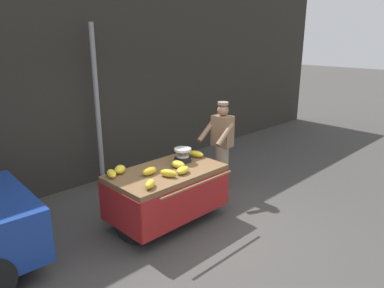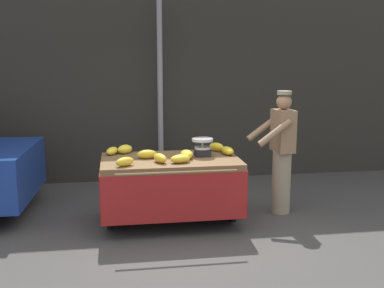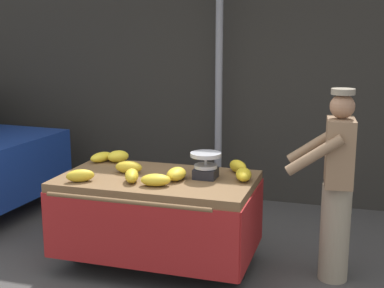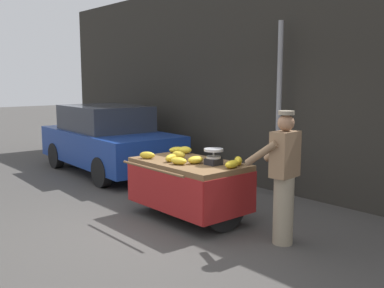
{
  "view_description": "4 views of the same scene",
  "coord_description": "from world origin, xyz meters",
  "px_view_note": "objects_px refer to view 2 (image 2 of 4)",
  "views": [
    {
      "loc": [
        -3.46,
        -3.27,
        2.89
      ],
      "look_at": [
        0.45,
        0.69,
        1.19
      ],
      "focal_mm": 33.72,
      "sensor_mm": 36.0,
      "label": 1
    },
    {
      "loc": [
        -0.75,
        -5.34,
        2.22
      ],
      "look_at": [
        0.18,
        0.65,
        1.08
      ],
      "focal_mm": 45.16,
      "sensor_mm": 36.0,
      "label": 2
    },
    {
      "loc": [
        1.58,
        -3.66,
        2.18
      ],
      "look_at": [
        0.27,
        0.6,
        1.23
      ],
      "focal_mm": 49.57,
      "sensor_mm": 36.0,
      "label": 3
    },
    {
      "loc": [
        4.88,
        -3.53,
        2.1
      ],
      "look_at": [
        0.08,
        0.61,
        1.17
      ],
      "focal_mm": 41.48,
      "sensor_mm": 36.0,
      "label": 4
    }
  ],
  "objects_px": {
    "banana_bunch_0": "(125,162)",
    "banana_bunch_7": "(125,149)",
    "banana_bunch_1": "(160,158)",
    "banana_bunch_5": "(180,159)",
    "street_pole": "(160,94)",
    "banana_bunch_3": "(227,151)",
    "banana_bunch_8": "(147,154)",
    "vendor_person": "(281,152)",
    "banana_bunch_4": "(112,151)",
    "banana_bunch_6": "(216,147)",
    "banana_bunch_2": "(187,154)",
    "weighing_scale": "(202,147)",
    "banana_cart": "(171,176)"
  },
  "relations": [
    {
      "from": "banana_bunch_8",
      "to": "vendor_person",
      "type": "distance_m",
      "value": 1.88
    },
    {
      "from": "banana_bunch_5",
      "to": "banana_bunch_6",
      "type": "bearing_deg",
      "value": 46.69
    },
    {
      "from": "banana_bunch_2",
      "to": "banana_bunch_4",
      "type": "xyz_separation_m",
      "value": [
        -0.95,
        0.42,
        -0.01
      ]
    },
    {
      "from": "banana_bunch_2",
      "to": "banana_bunch_7",
      "type": "distance_m",
      "value": 0.9
    },
    {
      "from": "banana_bunch_6",
      "to": "weighing_scale",
      "type": "bearing_deg",
      "value": -133.08
    },
    {
      "from": "banana_bunch_1",
      "to": "banana_bunch_5",
      "type": "distance_m",
      "value": 0.25
    },
    {
      "from": "weighing_scale",
      "to": "banana_bunch_8",
      "type": "xyz_separation_m",
      "value": [
        -0.73,
        -0.05,
        -0.06
      ]
    },
    {
      "from": "banana_bunch_8",
      "to": "banana_bunch_7",
      "type": "bearing_deg",
      "value": 127.42
    },
    {
      "from": "banana_bunch_6",
      "to": "banana_bunch_8",
      "type": "bearing_deg",
      "value": -162.35
    },
    {
      "from": "banana_bunch_1",
      "to": "banana_bunch_7",
      "type": "height_order",
      "value": "banana_bunch_7"
    },
    {
      "from": "banana_bunch_6",
      "to": "banana_bunch_8",
      "type": "xyz_separation_m",
      "value": [
        -0.97,
        -0.31,
        -0.0
      ]
    },
    {
      "from": "banana_cart",
      "to": "banana_bunch_6",
      "type": "relative_size",
      "value": 7.7
    },
    {
      "from": "banana_bunch_5",
      "to": "banana_bunch_7",
      "type": "height_order",
      "value": "banana_bunch_7"
    },
    {
      "from": "weighing_scale",
      "to": "vendor_person",
      "type": "relative_size",
      "value": 0.16
    },
    {
      "from": "street_pole",
      "to": "banana_bunch_6",
      "type": "height_order",
      "value": "street_pole"
    },
    {
      "from": "banana_bunch_7",
      "to": "banana_bunch_8",
      "type": "height_order",
      "value": "banana_bunch_7"
    },
    {
      "from": "banana_bunch_6",
      "to": "street_pole",
      "type": "bearing_deg",
      "value": 110.24
    },
    {
      "from": "banana_cart",
      "to": "banana_bunch_4",
      "type": "relative_size",
      "value": 6.57
    },
    {
      "from": "weighing_scale",
      "to": "banana_bunch_3",
      "type": "relative_size",
      "value": 1.02
    },
    {
      "from": "banana_bunch_2",
      "to": "banana_bunch_6",
      "type": "xyz_separation_m",
      "value": [
        0.47,
        0.4,
        0.0
      ]
    },
    {
      "from": "banana_bunch_6",
      "to": "banana_bunch_7",
      "type": "relative_size",
      "value": 1.07
    },
    {
      "from": "banana_bunch_1",
      "to": "banana_bunch_8",
      "type": "distance_m",
      "value": 0.3
    },
    {
      "from": "banana_bunch_5",
      "to": "banana_cart",
      "type": "bearing_deg",
      "value": 108.02
    },
    {
      "from": "banana_bunch_1",
      "to": "banana_bunch_3",
      "type": "height_order",
      "value": "banana_bunch_1"
    },
    {
      "from": "street_pole",
      "to": "banana_bunch_3",
      "type": "distance_m",
      "value": 2.13
    },
    {
      "from": "banana_bunch_3",
      "to": "banana_bunch_5",
      "type": "xyz_separation_m",
      "value": [
        -0.69,
        -0.39,
        -0.0
      ]
    },
    {
      "from": "banana_bunch_2",
      "to": "banana_bunch_4",
      "type": "height_order",
      "value": "banana_bunch_2"
    },
    {
      "from": "weighing_scale",
      "to": "banana_bunch_0",
      "type": "xyz_separation_m",
      "value": [
        -1.02,
        -0.44,
        -0.06
      ]
    },
    {
      "from": "banana_bunch_0",
      "to": "banana_bunch_3",
      "type": "xyz_separation_m",
      "value": [
        1.37,
        0.47,
        -0.0
      ]
    },
    {
      "from": "banana_bunch_0",
      "to": "banana_bunch_1",
      "type": "xyz_separation_m",
      "value": [
        0.44,
        0.13,
        0.0
      ]
    },
    {
      "from": "banana_bunch_2",
      "to": "banana_bunch_4",
      "type": "distance_m",
      "value": 1.03
    },
    {
      "from": "banana_bunch_0",
      "to": "banana_bunch_7",
      "type": "xyz_separation_m",
      "value": [
        0.02,
        0.75,
        0.0
      ]
    },
    {
      "from": "weighing_scale",
      "to": "banana_bunch_2",
      "type": "height_order",
      "value": "weighing_scale"
    },
    {
      "from": "banana_cart",
      "to": "banana_bunch_3",
      "type": "xyz_separation_m",
      "value": [
        0.78,
        0.12,
        0.29
      ]
    },
    {
      "from": "weighing_scale",
      "to": "banana_bunch_4",
      "type": "xyz_separation_m",
      "value": [
        -1.18,
        0.28,
        -0.07
      ]
    },
    {
      "from": "banana_bunch_2",
      "to": "banana_bunch_1",
      "type": "bearing_deg",
      "value": -153.95
    },
    {
      "from": "banana_bunch_5",
      "to": "weighing_scale",
      "type": "bearing_deg",
      "value": 46.52
    },
    {
      "from": "banana_bunch_4",
      "to": "banana_bunch_6",
      "type": "height_order",
      "value": "banana_bunch_6"
    },
    {
      "from": "banana_cart",
      "to": "banana_bunch_3",
      "type": "distance_m",
      "value": 0.84
    },
    {
      "from": "weighing_scale",
      "to": "banana_bunch_6",
      "type": "distance_m",
      "value": 0.36
    },
    {
      "from": "banana_bunch_0",
      "to": "banana_bunch_3",
      "type": "height_order",
      "value": "banana_bunch_0"
    },
    {
      "from": "banana_bunch_0",
      "to": "vendor_person",
      "type": "xyz_separation_m",
      "value": [
        2.16,
        0.58,
        -0.07
      ]
    },
    {
      "from": "banana_bunch_0",
      "to": "banana_bunch_6",
      "type": "xyz_separation_m",
      "value": [
        1.27,
        0.7,
        0.01
      ]
    },
    {
      "from": "street_pole",
      "to": "banana_bunch_7",
      "type": "xyz_separation_m",
      "value": [
        -0.63,
        -1.63,
        -0.61
      ]
    },
    {
      "from": "street_pole",
      "to": "banana_bunch_0",
      "type": "xyz_separation_m",
      "value": [
        -0.65,
        -2.38,
        -0.61
      ]
    },
    {
      "from": "banana_bunch_4",
      "to": "banana_bunch_6",
      "type": "relative_size",
      "value": 1.17
    },
    {
      "from": "banana_bunch_3",
      "to": "banana_bunch_8",
      "type": "height_order",
      "value": "banana_bunch_8"
    },
    {
      "from": "banana_bunch_0",
      "to": "banana_bunch_1",
      "type": "relative_size",
      "value": 0.95
    },
    {
      "from": "banana_bunch_7",
      "to": "vendor_person",
      "type": "bearing_deg",
      "value": -4.46
    },
    {
      "from": "weighing_scale",
      "to": "banana_bunch_1",
      "type": "xyz_separation_m",
      "value": [
        -0.59,
        -0.31,
        -0.06
      ]
    }
  ]
}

